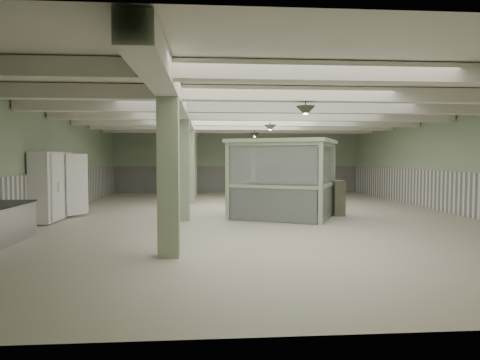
{
  "coord_description": "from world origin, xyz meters",
  "views": [
    {
      "loc": [
        -1.72,
        -14.61,
        1.99
      ],
      "look_at": [
        -0.72,
        -1.43,
        1.3
      ],
      "focal_mm": 32.0,
      "sensor_mm": 36.0,
      "label": 1
    }
  ],
  "objects": [
    {
      "name": "floor",
      "position": [
        0.0,
        0.0,
        0.0
      ],
      "size": [
        20.0,
        20.0,
        0.0
      ],
      "primitive_type": "plane",
      "color": "beige",
      "rests_on": "ground"
    },
    {
      "name": "ceiling",
      "position": [
        0.0,
        0.0,
        3.6
      ],
      "size": [
        14.0,
        20.0,
        0.02
      ],
      "primitive_type": "cube",
      "color": "white",
      "rests_on": "wall_back"
    },
    {
      "name": "wall_back",
      "position": [
        0.0,
        10.0,
        1.8
      ],
      "size": [
        14.0,
        0.02,
        3.6
      ],
      "primitive_type": "cube",
      "color": "#96AE8B",
      "rests_on": "floor"
    },
    {
      "name": "wall_front",
      "position": [
        0.0,
        -10.0,
        1.8
      ],
      "size": [
        14.0,
        0.02,
        3.6
      ],
      "primitive_type": "cube",
      "color": "#96AE8B",
      "rests_on": "floor"
    },
    {
      "name": "wall_left",
      "position": [
        -7.0,
        0.0,
        1.8
      ],
      "size": [
        0.02,
        20.0,
        3.6
      ],
      "primitive_type": "cube",
      "color": "#96AE8B",
      "rests_on": "floor"
    },
    {
      "name": "wall_right",
      "position": [
        7.0,
        0.0,
        1.8
      ],
      "size": [
        0.02,
        20.0,
        3.6
      ],
      "primitive_type": "cube",
      "color": "#96AE8B",
      "rests_on": "floor"
    },
    {
      "name": "wainscot_left",
      "position": [
        -6.97,
        0.0,
        0.75
      ],
      "size": [
        0.05,
        19.9,
        1.5
      ],
      "primitive_type": "cube",
      "color": "white",
      "rests_on": "floor"
    },
    {
      "name": "wainscot_right",
      "position": [
        6.97,
        0.0,
        0.75
      ],
      "size": [
        0.05,
        19.9,
        1.5
      ],
      "primitive_type": "cube",
      "color": "white",
      "rests_on": "floor"
    },
    {
      "name": "wainscot_back",
      "position": [
        0.0,
        9.97,
        0.75
      ],
      "size": [
        13.9,
        0.05,
        1.5
      ],
      "primitive_type": "cube",
      "color": "white",
      "rests_on": "floor"
    },
    {
      "name": "girder",
      "position": [
        -2.5,
        0.0,
        3.38
      ],
      "size": [
        0.45,
        19.9,
        0.4
      ],
      "primitive_type": "cube",
      "color": "silver",
      "rests_on": "ceiling"
    },
    {
      "name": "beam_a",
      "position": [
        0.0,
        -7.5,
        3.42
      ],
      "size": [
        13.9,
        0.35,
        0.32
      ],
      "primitive_type": "cube",
      "color": "silver",
      "rests_on": "ceiling"
    },
    {
      "name": "beam_b",
      "position": [
        0.0,
        -5.0,
        3.42
      ],
      "size": [
        13.9,
        0.35,
        0.32
      ],
      "primitive_type": "cube",
      "color": "silver",
      "rests_on": "ceiling"
    },
    {
      "name": "beam_c",
      "position": [
        0.0,
        -2.5,
        3.42
      ],
      "size": [
        13.9,
        0.35,
        0.32
      ],
      "primitive_type": "cube",
      "color": "silver",
      "rests_on": "ceiling"
    },
    {
      "name": "beam_d",
      "position": [
        0.0,
        0.0,
        3.42
      ],
      "size": [
        13.9,
        0.35,
        0.32
      ],
      "primitive_type": "cube",
      "color": "silver",
      "rests_on": "ceiling"
    },
    {
      "name": "beam_e",
      "position": [
        0.0,
        2.5,
        3.42
      ],
      "size": [
        13.9,
        0.35,
        0.32
      ],
      "primitive_type": "cube",
      "color": "silver",
      "rests_on": "ceiling"
    },
    {
      "name": "beam_f",
      "position": [
        0.0,
        5.0,
        3.42
      ],
      "size": [
        13.9,
        0.35,
        0.32
      ],
      "primitive_type": "cube",
      "color": "silver",
      "rests_on": "ceiling"
    },
    {
      "name": "beam_g",
      "position": [
        0.0,
        7.5,
        3.42
      ],
      "size": [
        13.9,
        0.35,
        0.32
      ],
      "primitive_type": "cube",
      "color": "silver",
      "rests_on": "ceiling"
    },
    {
      "name": "column_a",
      "position": [
        -2.5,
        -6.0,
        1.8
      ],
      "size": [
        0.42,
        0.42,
        3.6
      ],
      "primitive_type": "cube",
      "color": "#9FB28F",
      "rests_on": "floor"
    },
    {
      "name": "column_b",
      "position": [
        -2.5,
        -1.0,
        1.8
      ],
      "size": [
        0.42,
        0.42,
        3.6
      ],
      "primitive_type": "cube",
      "color": "#9FB28F",
      "rests_on": "floor"
    },
    {
      "name": "column_c",
      "position": [
        -2.5,
        4.0,
        1.8
      ],
      "size": [
        0.42,
        0.42,
        3.6
      ],
      "primitive_type": "cube",
      "color": "#9FB28F",
      "rests_on": "floor"
    },
    {
      "name": "column_d",
      "position": [
        -2.5,
        8.0,
        1.8
      ],
      "size": [
        0.42,
        0.42,
        3.6
      ],
      "primitive_type": "cube",
      "color": "#9FB28F",
      "rests_on": "floor"
    },
    {
      "name": "pendant_front",
      "position": [
        0.5,
        -5.0,
        3.05
      ],
      "size": [
        0.44,
        0.44,
        0.22
      ],
      "primitive_type": "cone",
      "rotation": [
        3.14,
        0.0,
        0.0
      ],
      "color": "#2D3A2C",
      "rests_on": "ceiling"
    },
    {
      "name": "pendant_mid",
      "position": [
        0.5,
        0.5,
        3.05
      ],
      "size": [
        0.44,
        0.44,
        0.22
      ],
      "primitive_type": "cone",
      "rotation": [
        3.14,
        0.0,
        0.0
      ],
      "color": "#2D3A2C",
      "rests_on": "ceiling"
    },
    {
      "name": "pendant_back",
      "position": [
        0.5,
        5.5,
        3.05
      ],
      "size": [
        0.44,
        0.44,
        0.22
      ],
      "primitive_type": "cone",
      "rotation": [
        3.14,
        0.0,
        0.0
      ],
      "color": "#2D3A2C",
      "rests_on": "ceiling"
    },
    {
      "name": "walkin_cooler",
      "position": [
        -6.62,
        -0.66,
        1.07
      ],
      "size": [
        0.99,
        2.33,
        2.14
      ],
      "color": "white",
      "rests_on": "floor"
    },
    {
      "name": "guard_booth",
      "position": [
        0.78,
        -0.55,
        1.75
      ],
      "size": [
        4.05,
        3.82,
        2.59
      ],
      "rotation": [
        0.0,
        0.0,
        -0.44
      ],
      "color": "#A8BD97",
      "rests_on": "floor"
    },
    {
      "name": "filing_cabinet",
      "position": [
        2.73,
        -0.26,
        0.6
      ],
      "size": [
        0.44,
        0.59,
        1.21
      ],
      "primitive_type": "cube",
      "rotation": [
        0.0,
        0.0,
        0.1
      ],
      "color": "#666655",
      "rests_on": "floor"
    }
  ]
}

